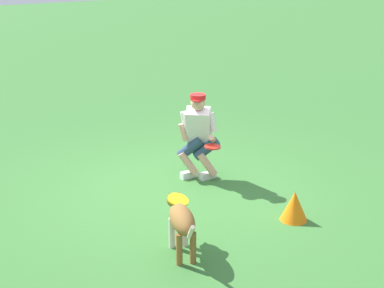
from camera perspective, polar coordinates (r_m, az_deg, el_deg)
ground_plane at (r=7.95m, az=-1.62°, el=-4.74°), size 60.00×60.00×0.00m
person at (r=8.13m, az=0.65°, el=1.08°), size 0.59×0.71×1.29m
dog at (r=6.21m, az=-1.13°, el=-7.65°), size 0.46×1.02×0.60m
frisbee_flying at (r=6.36m, az=-1.42°, el=-5.68°), size 0.30×0.29×0.12m
frisbee_held at (r=7.85m, az=2.10°, el=-0.27°), size 0.32×0.32×0.03m
training_cone at (r=7.15m, az=10.35°, el=-6.21°), size 0.34×0.34×0.38m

